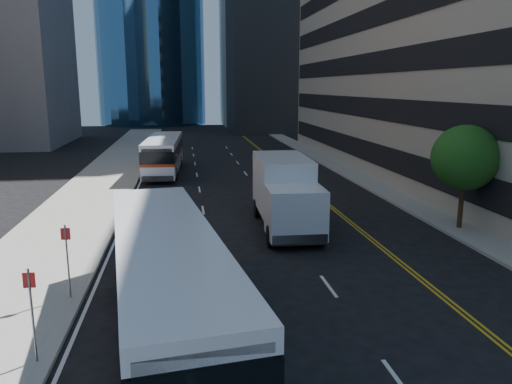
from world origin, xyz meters
TOP-DOWN VIEW (x-y plane):
  - ground at (0.00, 0.00)m, footprint 160.00×160.00m
  - sidewalk_west at (-10.50, 25.00)m, footprint 5.00×90.00m
  - sidewalk_east at (9.00, 25.00)m, footprint 2.00×90.00m
  - street_tree at (9.00, 8.00)m, footprint 3.20×3.20m
  - bus_front at (-5.09, -0.97)m, footprint 4.28×12.46m
  - bus_rear at (-6.14, 27.34)m, footprint 3.07×11.51m
  - box_truck at (0.45, 9.53)m, footprint 2.79×7.45m

SIDE VIEW (x-z plane):
  - ground at x=0.00m, z-range 0.00..0.00m
  - sidewalk_west at x=-10.50m, z-range 0.00..0.15m
  - sidewalk_east at x=9.00m, z-range 0.00..0.15m
  - bus_rear at x=-6.14m, z-range 0.14..3.07m
  - bus_front at x=-5.09m, z-range 0.14..3.29m
  - box_truck at x=0.45m, z-range 0.10..3.62m
  - street_tree at x=9.00m, z-range 1.09..6.19m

